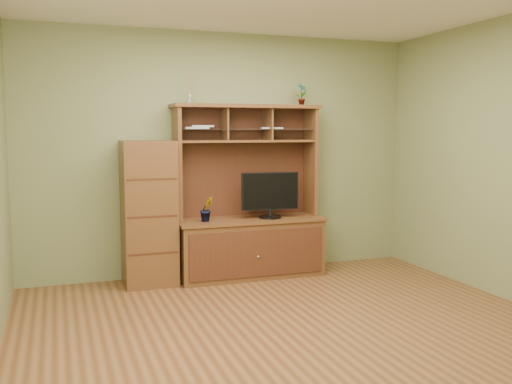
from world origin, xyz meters
name	(u,v)px	position (x,y,z in m)	size (l,w,h in m)	color
room	(294,164)	(0.00, 0.00, 1.35)	(4.54, 4.04, 2.74)	#563218
media_hutch	(249,229)	(0.20, 1.73, 0.52)	(1.66, 0.61, 1.90)	#4B2B15
monitor	(270,194)	(0.43, 1.65, 0.92)	(0.64, 0.25, 0.51)	black
orchid_plant	(207,209)	(-0.30, 1.65, 0.78)	(0.15, 0.12, 0.27)	#28521C
top_plant	(301,94)	(0.86, 1.80, 2.03)	(0.14, 0.09, 0.26)	#2D6724
reed_diffuser	(189,92)	(-0.44, 1.81, 2.02)	(0.06, 0.06, 0.31)	silver
magazines	(224,127)	(-0.05, 1.80, 1.65)	(1.13, 0.24, 0.04)	#B6B6BB
side_cabinet	(149,213)	(-0.90, 1.74, 0.76)	(0.54, 0.49, 1.51)	#4B2B15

